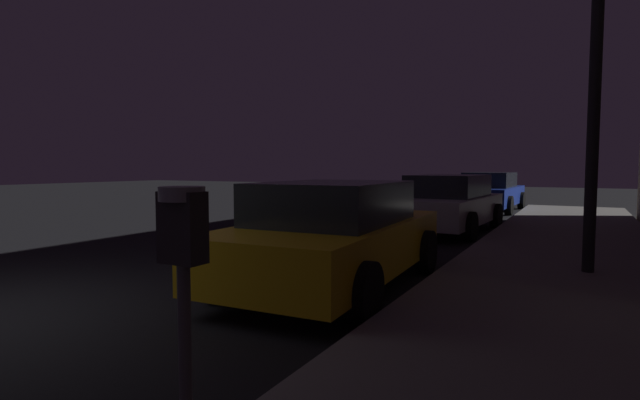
{
  "coord_description": "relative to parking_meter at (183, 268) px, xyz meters",
  "views": [
    {
      "loc": [
        5.77,
        -2.42,
        1.63
      ],
      "look_at": [
        4.03,
        0.8,
        1.38
      ],
      "focal_mm": 26.99,
      "sensor_mm": 36.0,
      "label": 1
    }
  ],
  "objects": [
    {
      "name": "parking_meter",
      "position": [
        0.0,
        0.0,
        0.0
      ],
      "size": [
        0.19,
        0.19,
        1.4
      ],
      "color": "#59595B",
      "rests_on": "sidewalk"
    },
    {
      "name": "car_yellow_cab",
      "position": [
        -1.47,
        4.33,
        -0.49
      ],
      "size": [
        2.22,
        4.37,
        1.43
      ],
      "color": "gold",
      "rests_on": "ground"
    },
    {
      "name": "car_silver",
      "position": [
        -1.47,
        10.67,
        -0.49
      ],
      "size": [
        2.21,
        4.43,
        1.43
      ],
      "color": "#B7B7BF",
      "rests_on": "ground"
    },
    {
      "name": "car_blue",
      "position": [
        -1.48,
        17.16,
        -0.49
      ],
      "size": [
        2.09,
        4.64,
        1.43
      ],
      "color": "navy",
      "rests_on": "ground"
    }
  ]
}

